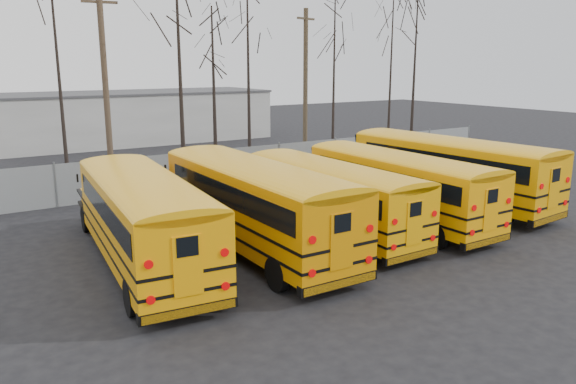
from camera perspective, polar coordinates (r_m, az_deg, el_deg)
ground at (r=20.43m, az=7.40°, el=-5.61°), size 120.00×120.00×0.00m
fence at (r=30.05m, az=-7.40°, el=2.39°), size 40.00×0.04×2.00m
distant_building at (r=49.16m, az=-15.45°, el=7.33°), size 22.00×8.00×4.00m
bus_a at (r=18.51m, az=-14.64°, el=-2.02°), size 3.63×11.28×3.11m
bus_b at (r=19.57m, az=-3.68°, el=-0.60°), size 2.72×11.54×3.22m
bus_c at (r=21.49m, az=4.10°, el=0.04°), size 2.45×10.22×2.85m
bus_d at (r=23.40m, az=10.80°, el=1.09°), size 2.49×10.65×2.97m
bus_e at (r=26.77m, az=15.76°, el=2.64°), size 3.57×11.70×3.23m
utility_pole_left at (r=31.40m, az=-18.04°, el=10.09°), size 1.81×0.32×10.16m
utility_pole_right at (r=38.39m, az=1.79°, el=10.97°), size 1.72×0.69×9.95m
tree_3 at (r=30.72m, az=-22.32°, el=11.67°), size 0.26×0.26×12.54m
tree_4 at (r=31.08m, az=-10.96°, el=12.77°), size 0.26×0.26×12.94m
tree_5 at (r=35.54m, az=-7.54°, el=10.36°), size 0.26×0.26×9.80m
tree_6 at (r=36.72m, az=-4.06°, el=12.71°), size 0.26×0.26×12.60m
tree_7 at (r=37.35m, az=4.68°, el=11.68°), size 0.26×0.26×11.27m
tree_8 at (r=39.21m, az=10.38°, el=11.54°), size 0.26×0.26×11.22m
tree_9 at (r=42.31m, az=12.69°, el=11.40°), size 0.26×0.26×11.02m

